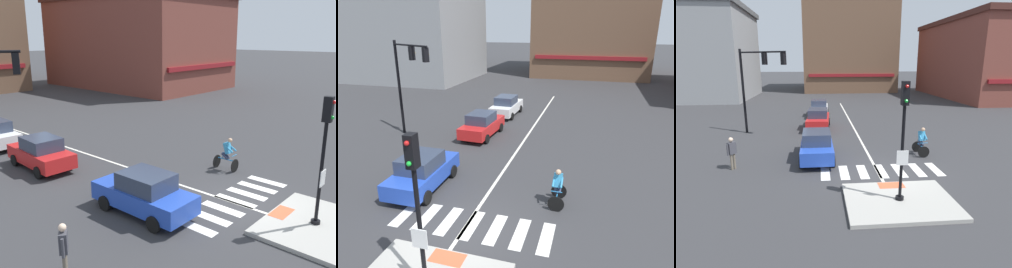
% 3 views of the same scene
% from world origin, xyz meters
% --- Properties ---
extents(ground_plane, '(300.00, 300.00, 0.00)m').
position_xyz_m(ground_plane, '(0.00, 0.00, 0.00)').
color(ground_plane, '#333335').
extents(tactile_pad_front, '(1.10, 0.60, 0.01)m').
position_xyz_m(tactile_pad_front, '(0.00, -1.58, 0.15)').
color(tactile_pad_front, '#DB5B38').
rests_on(tactile_pad_front, traffic_island).
extents(signal_pole, '(0.44, 0.38, 4.49)m').
position_xyz_m(signal_pole, '(0.00, -2.85, 2.86)').
color(signal_pole, black).
rests_on(signal_pole, traffic_island).
extents(crosswalk_stripe_a, '(0.44, 1.80, 0.01)m').
position_xyz_m(crosswalk_stripe_a, '(-2.78, 0.39, 0.00)').
color(crosswalk_stripe_a, silver).
rests_on(crosswalk_stripe_a, ground).
extents(crosswalk_stripe_b, '(0.44, 1.80, 0.01)m').
position_xyz_m(crosswalk_stripe_b, '(-1.85, 0.39, 0.00)').
color(crosswalk_stripe_b, silver).
rests_on(crosswalk_stripe_b, ground).
extents(crosswalk_stripe_c, '(0.44, 1.80, 0.01)m').
position_xyz_m(crosswalk_stripe_c, '(-0.93, 0.39, 0.00)').
color(crosswalk_stripe_c, silver).
rests_on(crosswalk_stripe_c, ground).
extents(crosswalk_stripe_d, '(0.44, 1.80, 0.01)m').
position_xyz_m(crosswalk_stripe_d, '(0.00, 0.39, 0.00)').
color(crosswalk_stripe_d, silver).
rests_on(crosswalk_stripe_d, ground).
extents(crosswalk_stripe_e, '(0.44, 1.80, 0.01)m').
position_xyz_m(crosswalk_stripe_e, '(0.93, 0.39, 0.00)').
color(crosswalk_stripe_e, silver).
rests_on(crosswalk_stripe_e, ground).
extents(crosswalk_stripe_f, '(0.44, 1.80, 0.01)m').
position_xyz_m(crosswalk_stripe_f, '(1.85, 0.39, 0.00)').
color(crosswalk_stripe_f, silver).
rests_on(crosswalk_stripe_f, ground).
extents(crosswalk_stripe_g, '(0.44, 1.80, 0.01)m').
position_xyz_m(crosswalk_stripe_g, '(2.78, 0.39, 0.00)').
color(crosswalk_stripe_g, silver).
rests_on(crosswalk_stripe_g, ground).
extents(lane_centre_line, '(0.14, 28.00, 0.01)m').
position_xyz_m(lane_centre_line, '(-0.18, 10.00, 0.00)').
color(lane_centre_line, silver).
rests_on(lane_centre_line, ground).
extents(traffic_light_mast, '(3.57, 2.21, 6.19)m').
position_xyz_m(traffic_light_mast, '(-7.47, 8.37, 4.28)').
color(traffic_light_mast, black).
rests_on(traffic_light_mast, ground).
extents(building_corner_left, '(22.42, 15.39, 12.94)m').
position_xyz_m(building_corner_left, '(-24.00, 31.54, 6.49)').
color(building_corner_left, gray).
rests_on(building_corner_left, ground).
extents(building_far_block, '(16.77, 18.24, 16.85)m').
position_xyz_m(building_far_block, '(2.77, 44.49, 8.44)').
color(building_far_block, brown).
rests_on(building_far_block, ground).
extents(car_blue_westbound_near, '(1.88, 4.12, 1.64)m').
position_xyz_m(car_blue_westbound_near, '(-3.17, 2.44, 0.81)').
color(car_blue_westbound_near, '#2347B7').
rests_on(car_blue_westbound_near, ground).
extents(car_white_westbound_distant, '(1.94, 4.15, 1.64)m').
position_xyz_m(car_white_westbound_distant, '(-2.98, 15.35, 0.81)').
color(car_white_westbound_distant, white).
rests_on(car_white_westbound_distant, ground).
extents(car_red_westbound_far, '(2.02, 4.19, 1.64)m').
position_xyz_m(car_red_westbound_far, '(-3.08, 9.84, 0.81)').
color(car_red_westbound_far, red).
rests_on(car_red_westbound_far, ground).
extents(cyclist, '(0.66, 1.09, 1.68)m').
position_xyz_m(cyclist, '(2.85, 2.61, 0.87)').
color(cyclist, black).
rests_on(cyclist, ground).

